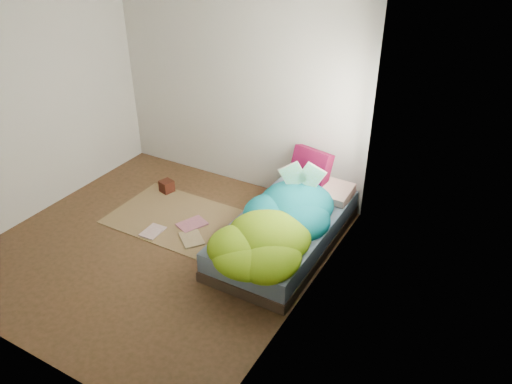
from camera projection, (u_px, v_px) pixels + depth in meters
ground at (159, 246)px, 5.60m from camera, size 3.50×3.50×0.00m
room_walls at (143, 110)px, 4.77m from camera, size 3.54×3.54×2.62m
bed at (285, 233)px, 5.53m from camera, size 1.00×2.00×0.34m
duvet at (276, 216)px, 5.20m from camera, size 0.96×1.84×0.34m
rug at (178, 219)px, 6.07m from camera, size 1.60×1.10×0.01m
pillow_floral at (326, 190)px, 5.87m from camera, size 0.61×0.39×0.13m
pillow_magenta at (310, 169)px, 5.95m from camera, size 0.50×0.25×0.48m
open_book at (302, 168)px, 5.50m from camera, size 0.42×0.24×0.25m
wooden_box at (167, 186)px, 6.59m from camera, size 0.19×0.19×0.15m
floor_book_a at (146, 229)px, 5.84m from camera, size 0.22×0.29×0.02m
floor_book_b at (187, 220)px, 6.01m from camera, size 0.35×0.40×0.03m
floor_book_c at (182, 241)px, 5.64m from camera, size 0.39×0.38×0.02m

